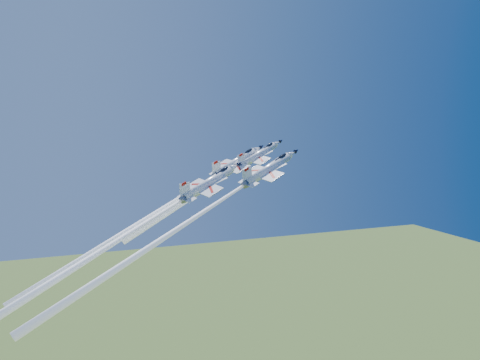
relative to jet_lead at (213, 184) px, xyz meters
name	(u,v)px	position (x,y,z in m)	size (l,w,h in m)	color
jet_lead	(213,184)	(0.00, 0.00, 0.00)	(33.15, 11.58, 28.66)	white
jet_left	(156,213)	(-13.09, -0.68, -5.50)	(46.54, 15.56, 45.26)	white
jet_right	(182,226)	(-10.69, -12.30, -6.41)	(48.03, 16.08, 46.54)	white
jet_slot	(116,241)	(-22.48, -6.95, -9.60)	(49.14, 16.52, 47.17)	white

